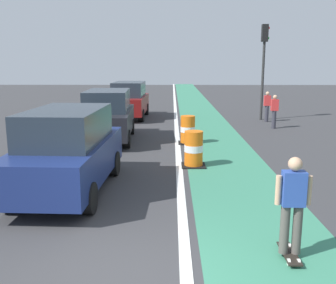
{
  "coord_description": "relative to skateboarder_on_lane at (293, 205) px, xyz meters",
  "views": [
    {
      "loc": [
        0.68,
        -5.08,
        3.13
      ],
      "look_at": [
        0.58,
        4.79,
        1.1
      ],
      "focal_mm": 41.52,
      "sensor_mm": 36.0,
      "label": 1
    }
  ],
  "objects": [
    {
      "name": "skateboarder_on_lane",
      "position": [
        0.0,
        0.0,
        0.0
      ],
      "size": [
        0.57,
        0.8,
        1.69
      ],
      "color": "black",
      "rests_on": "ground"
    },
    {
      "name": "bike_lane_strip",
      "position": [
        -0.2,
        11.21,
        -0.91
      ],
      "size": [
        2.5,
        80.0,
        0.01
      ],
      "primitive_type": "cube",
      "color": "#387F60",
      "rests_on": "ground"
    },
    {
      "name": "pedestrian_waiting",
      "position": [
        2.97,
        12.65,
        -0.05
      ],
      "size": [
        0.34,
        0.2,
        1.61
      ],
      "color": "#33333D",
      "rests_on": "ground"
    },
    {
      "name": "parked_suv_third",
      "position": [
        -4.36,
        16.15,
        0.12
      ],
      "size": [
        2.0,
        4.64,
        2.04
      ],
      "color": "maroon",
      "rests_on": "ground"
    },
    {
      "name": "pedestrian_crossing",
      "position": [
        3.14,
        14.82,
        -0.05
      ],
      "size": [
        0.34,
        0.2,
        1.61
      ],
      "color": "#33333D",
      "rests_on": "ground"
    },
    {
      "name": "traffic_barrel_mid",
      "position": [
        -1.31,
        9.08,
        -0.38
      ],
      "size": [
        0.73,
        0.73,
        1.09
      ],
      "color": "orange",
      "rests_on": "ground"
    },
    {
      "name": "parked_suv_second",
      "position": [
        -4.5,
        9.62,
        0.12
      ],
      "size": [
        2.08,
        4.68,
        2.04
      ],
      "color": "black",
      "rests_on": "ground"
    },
    {
      "name": "traffic_light_corner",
      "position": [
        3.01,
        15.52,
        2.59
      ],
      "size": [
        0.41,
        0.32,
        5.1
      ],
      "color": "#2D2D2D",
      "rests_on": "ground"
    },
    {
      "name": "ground_plane",
      "position": [
        -2.6,
        -0.79,
        -0.91
      ],
      "size": [
        100.0,
        100.0,
        0.0
      ],
      "primitive_type": "plane",
      "color": "#38383A"
    },
    {
      "name": "parked_suv_nearest",
      "position": [
        -4.44,
        3.29,
        0.12
      ],
      "size": [
        2.05,
        4.67,
        2.04
      ],
      "color": "navy",
      "rests_on": "ground"
    },
    {
      "name": "traffic_barrel_front",
      "position": [
        -1.26,
        5.67,
        -0.38
      ],
      "size": [
        0.73,
        0.73,
        1.09
      ],
      "color": "orange",
      "rests_on": "ground"
    },
    {
      "name": "lane_divider_stripe",
      "position": [
        -1.7,
        11.21,
        -0.91
      ],
      "size": [
        0.2,
        80.0,
        0.01
      ],
      "primitive_type": "cube",
      "color": "silver",
      "rests_on": "ground"
    }
  ]
}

